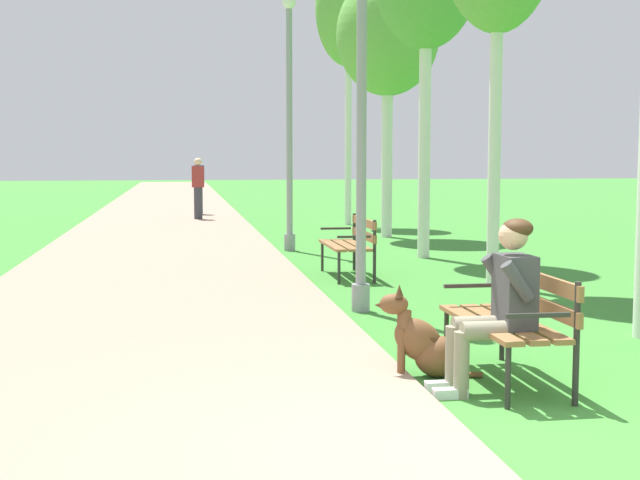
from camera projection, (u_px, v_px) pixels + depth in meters
ground_plane at (517, 450)px, 5.09m from camera, size 120.00×120.00×0.00m
paved_path at (168, 209)px, 28.33m from camera, size 4.15×60.00×0.04m
park_bench_near at (513, 314)px, 6.60m from camera, size 0.55×1.50×0.85m
park_bench_mid at (351, 241)px, 12.38m from camera, size 0.55×1.50×0.85m
person_seated_on_near_bench at (500, 298)px, 6.28m from camera, size 0.74×0.49×1.25m
dog_brown at (424, 343)px, 6.77m from camera, size 0.82×0.40×0.71m
lamp_post_near at (361, 112)px, 9.46m from camera, size 0.24×0.24×4.18m
lamp_post_mid at (289, 118)px, 15.68m from camera, size 0.24×0.24×4.57m
birch_tree_fifth at (388, 36)px, 18.25m from camera, size 2.13×2.14×5.46m
birch_tree_sixth at (349, 10)px, 21.50m from camera, size 1.63×1.52×6.69m
pedestrian_distant at (198, 189)px, 23.36m from camera, size 0.32×0.22×1.65m
pedestrian_further_distant at (199, 186)px, 25.37m from camera, size 0.32×0.22×1.65m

